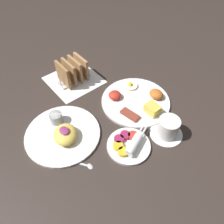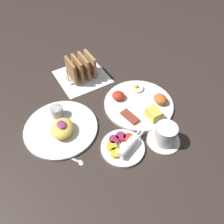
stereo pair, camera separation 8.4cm
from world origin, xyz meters
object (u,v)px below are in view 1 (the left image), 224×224
(plate_condiments, at_px, (129,145))
(coffee_cup, at_px, (168,128))
(plate_breakfast, at_px, (137,100))
(plate_foreground, at_px, (63,133))
(toast_rack, at_px, (73,71))

(plate_condiments, bearing_deg, coffee_cup, 71.21)
(plate_breakfast, xyz_separation_m, plate_condiments, (0.14, -0.17, 0.00))
(plate_foreground, distance_m, coffee_cup, 0.38)
(plate_condiments, height_order, toast_rack, toast_rack)
(plate_foreground, height_order, toast_rack, toast_rack)
(plate_condiments, relative_size, coffee_cup, 1.45)
(plate_breakfast, height_order, toast_rack, toast_rack)
(plate_breakfast, relative_size, coffee_cup, 2.38)
(coffee_cup, bearing_deg, plate_breakfast, 170.87)
(plate_breakfast, xyz_separation_m, plate_foreground, (-0.05, -0.33, 0.00))
(plate_condiments, bearing_deg, plate_breakfast, 128.65)
(plate_breakfast, bearing_deg, coffee_cup, -9.13)
(plate_condiments, bearing_deg, toast_rack, 173.51)
(plate_condiments, height_order, plate_foreground, plate_foreground)
(plate_foreground, distance_m, toast_rack, 0.31)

